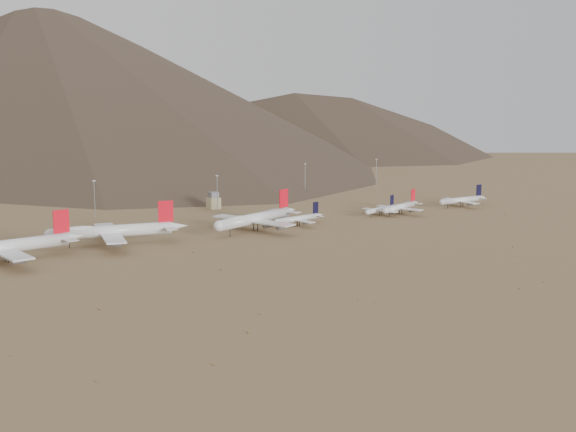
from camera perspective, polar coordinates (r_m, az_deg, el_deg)
ground at (r=457.48m, az=-1.45°, el=-1.83°), size 3000.00×3000.00×0.00m
widebody_west at (r=428.18m, az=-19.52°, el=-2.07°), size 80.58×62.29×23.95m
widebody_centre at (r=456.23m, az=-12.37°, el=-1.04°), size 77.87×61.39×23.59m
widebody_east at (r=487.78m, az=-2.39°, el=-0.17°), size 73.07×58.16×22.55m
narrowbody_a at (r=506.40m, az=0.77°, el=-0.18°), size 40.83×29.64×13.52m
narrowbody_b at (r=548.36m, az=6.64°, el=0.48°), size 36.20×26.82×12.27m
narrowbody_c at (r=554.29m, az=8.03°, el=0.66°), size 45.15×33.64×15.48m
narrowbody_d at (r=594.47m, az=12.30°, el=1.13°), size 45.25×32.36×14.93m
control_tower at (r=573.55m, az=-5.32°, el=1.05°), size 8.00×8.00×12.00m
mast_west at (r=544.80m, az=-13.60°, el=1.30°), size 2.00×0.60×25.70m
mast_centre at (r=559.27m, az=-5.06°, el=1.75°), size 2.00×0.60×25.70m
mast_east at (r=634.12m, az=1.22°, el=2.74°), size 2.00×0.60×25.70m
mast_far_east at (r=673.24m, az=6.29°, el=3.09°), size 2.00×0.60×25.70m
desert_scrub at (r=376.99m, az=3.44°, el=-4.32°), size 426.93×158.62×0.95m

